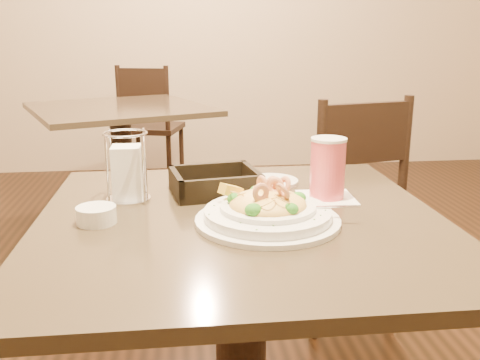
{
  "coord_description": "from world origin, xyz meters",
  "views": [
    {
      "loc": [
        -0.13,
        -1.12,
        1.15
      ],
      "look_at": [
        0.0,
        0.02,
        0.84
      ],
      "focal_mm": 40.0,
      "sensor_mm": 36.0,
      "label": 1
    }
  ],
  "objects": [
    {
      "name": "drink_glass",
      "position": [
        0.23,
        0.11,
        0.83
      ],
      "size": [
        0.14,
        0.14,
        0.15
      ],
      "rotation": [
        0.0,
        0.0,
        -0.04
      ],
      "color": "white",
      "rests_on": "main_table"
    },
    {
      "name": "butter_ramekin",
      "position": [
        -0.31,
        -0.0,
        0.78
      ],
      "size": [
        0.11,
        0.11,
        0.04
      ],
      "primitive_type": "cylinder",
      "rotation": [
        0.0,
        0.0,
        -0.34
      ],
      "color": "white",
      "rests_on": "main_table"
    },
    {
      "name": "bread_basket",
      "position": [
        -0.04,
        0.19,
        0.78
      ],
      "size": [
        0.24,
        0.21,
        0.06
      ],
      "rotation": [
        0.0,
        0.0,
        0.16
      ],
      "color": "black",
      "rests_on": "main_table"
    },
    {
      "name": "side_plate",
      "position": [
        0.11,
        0.27,
        0.76
      ],
      "size": [
        0.17,
        0.17,
        0.01
      ],
      "primitive_type": "cylinder",
      "rotation": [
        0.0,
        0.0,
        -0.22
      ],
      "color": "white",
      "rests_on": "main_table"
    },
    {
      "name": "napkin_caddy",
      "position": [
        -0.26,
        0.16,
        0.83
      ],
      "size": [
        0.11,
        0.11,
        0.17
      ],
      "rotation": [
        0.0,
        0.0,
        -0.43
      ],
      "color": "silver",
      "rests_on": "main_table"
    },
    {
      "name": "pasta_bowl",
      "position": [
        0.05,
        -0.05,
        0.79
      ],
      "size": [
        0.35,
        0.31,
        0.1
      ],
      "rotation": [
        0.0,
        0.0,
        -0.41
      ],
      "color": "white",
      "rests_on": "main_table"
    },
    {
      "name": "dining_chair_near",
      "position": [
        0.51,
        0.87,
        0.5
      ],
      "size": [
        0.51,
        0.51,
        0.93
      ],
      "rotation": [
        0.0,
        0.0,
        3.38
      ],
      "color": "black",
      "rests_on": "ground"
    },
    {
      "name": "main_table",
      "position": [
        0.0,
        0.0,
        0.52
      ],
      "size": [
        0.9,
        0.9,
        0.76
      ],
      "color": "black",
      "rests_on": "ground"
    },
    {
      "name": "background_table",
      "position": [
        -0.46,
        1.92,
        0.52
      ],
      "size": [
        1.17,
        1.17,
        0.76
      ],
      "rotation": [
        0.0,
        0.0,
        0.39
      ],
      "color": "black",
      "rests_on": "ground"
    },
    {
      "name": "dining_chair_far",
      "position": [
        -0.35,
        2.94,
        0.5
      ],
      "size": [
        0.52,
        0.52,
        0.93
      ],
      "rotation": [
        0.0,
        0.0,
        2.88
      ],
      "color": "black",
      "rests_on": "ground"
    }
  ]
}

